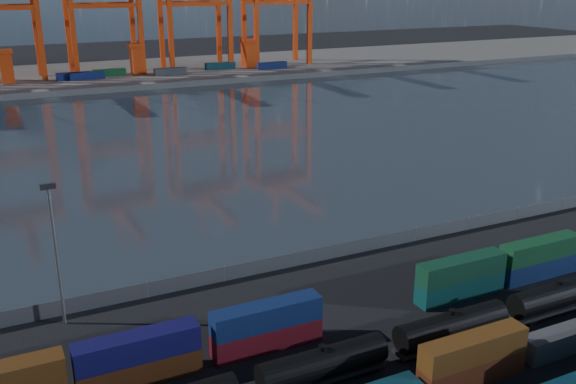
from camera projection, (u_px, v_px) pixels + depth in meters
name	position (u px, v px, depth m)	size (l,w,h in m)	color
ground	(422.00, 377.00, 62.73)	(700.00, 700.00, 0.00)	black
harbor_water	(150.00, 141.00, 152.12)	(700.00, 700.00, 0.00)	#2D3741
far_quay	(79.00, 77.00, 241.19)	(700.00, 70.00, 2.00)	#514F4C
container_row_north	(311.00, 318.00, 69.12)	(126.94, 2.43, 5.17)	#101654
waterfront_fence	(294.00, 260.00, 86.24)	(160.12, 0.12, 2.20)	#595B5E
yard_light_mast	(56.00, 248.00, 69.44)	(1.60, 0.40, 16.60)	slate
quay_containers	(52.00, 78.00, 223.51)	(172.58, 10.99, 2.60)	navy
straddle_carriers	(74.00, 62.00, 229.45)	(140.00, 7.00, 11.10)	red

